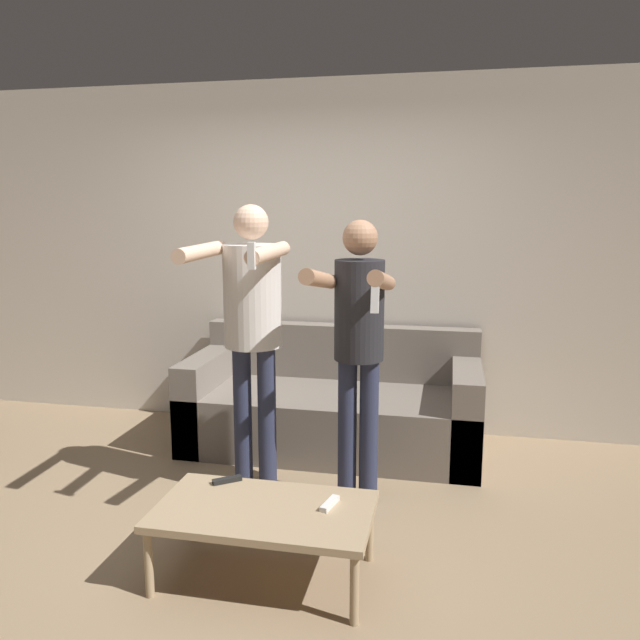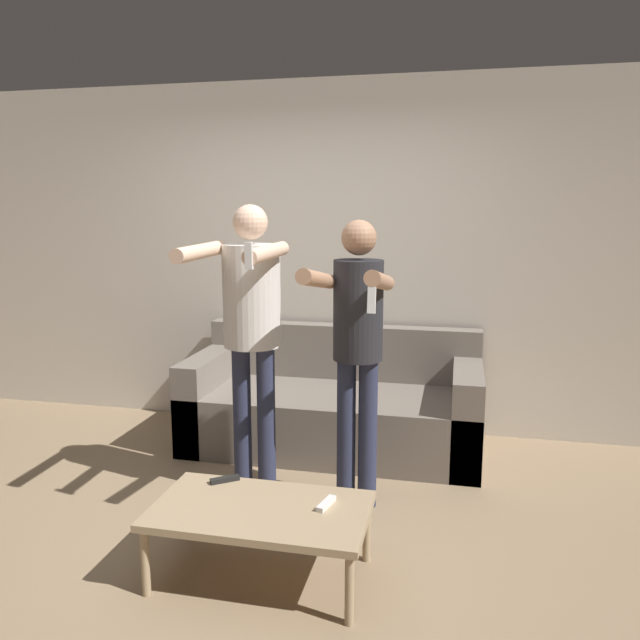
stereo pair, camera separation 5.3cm
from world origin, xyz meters
TOP-DOWN VIEW (x-y plane):
  - ground_plane at (0.00, 0.00)m, footprint 14.00×14.00m
  - wall_back at (0.00, 1.89)m, footprint 6.40×0.06m
  - couch at (0.24, 1.41)m, footprint 2.10×0.92m
  - person_standing_left at (-0.08, 0.50)m, footprint 0.46×0.76m
  - person_standing_right at (0.55, 0.49)m, footprint 0.40×0.79m
  - coffee_table at (0.23, -0.31)m, footprint 1.02×0.58m
  - remote_near at (0.53, -0.24)m, footprint 0.07×0.15m
  - remote_far at (-0.03, -0.09)m, footprint 0.14×0.12m

SIDE VIEW (x-z plane):
  - ground_plane at x=0.00m, z-range 0.00..0.00m
  - couch at x=0.24m, z-range -0.14..0.71m
  - coffee_table at x=0.23m, z-range 0.15..0.50m
  - remote_near at x=0.53m, z-range 0.36..0.38m
  - remote_far at x=-0.03m, z-range 0.36..0.38m
  - person_standing_right at x=0.55m, z-range 0.20..1.88m
  - person_standing_left at x=-0.08m, z-range 0.24..2.00m
  - wall_back at x=0.00m, z-range 0.00..2.70m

